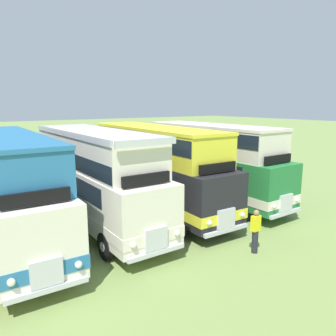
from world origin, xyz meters
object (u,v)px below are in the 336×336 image
at_px(marshal_person, 255,231).
at_px(bus_second_in_row, 11,184).
at_px(bus_fourth_in_row, 156,165).
at_px(bus_fifth_in_row, 212,160).
at_px(bus_third_in_row, 95,176).

bearing_deg(marshal_person, bus_second_in_row, 138.65).
height_order(bus_fourth_in_row, marshal_person, bus_fourth_in_row).
bearing_deg(bus_fourth_in_row, bus_fifth_in_row, -7.60).
distance_m(bus_third_in_row, marshal_person, 7.58).
bearing_deg(bus_third_in_row, bus_second_in_row, 178.51).
bearing_deg(marshal_person, bus_fifth_in_row, 61.20).
distance_m(bus_third_in_row, bus_fourth_in_row, 3.63).
distance_m(bus_second_in_row, bus_third_in_row, 3.61).
relative_size(bus_third_in_row, bus_fifth_in_row, 1.04).
relative_size(bus_fifth_in_row, marshal_person, 5.80).
distance_m(bus_fourth_in_row, bus_fifth_in_row, 3.63).
relative_size(bus_third_in_row, marshal_person, 6.02).
relative_size(bus_third_in_row, bus_fourth_in_row, 0.95).
height_order(bus_third_in_row, bus_fifth_in_row, bus_third_in_row).
height_order(bus_fourth_in_row, bus_fifth_in_row, same).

